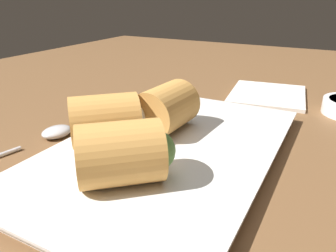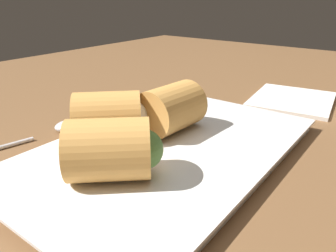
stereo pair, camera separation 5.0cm
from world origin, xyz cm
name	(u,v)px [view 1 (the left image)]	position (x,y,z in cm)	size (l,w,h in cm)	color
table_surface	(174,182)	(0.00, 0.00, 1.00)	(180.00, 140.00, 2.00)	brown
serving_plate	(168,151)	(-2.92, -2.31, 2.76)	(35.30, 21.89, 1.50)	white
roll_front_left	(108,120)	(-0.06, -8.13, 6.29)	(9.01, 9.05, 5.58)	#D19347
roll_front_right	(168,107)	(-6.89, -4.48, 6.29)	(8.33, 6.01, 5.58)	#D19347
roll_back_left	(126,153)	(5.31, -2.01, 6.29)	(8.96, 9.08, 5.58)	#D19347
spoon	(46,136)	(0.34, -17.61, 2.62)	(17.71, 5.23, 1.36)	silver
napkin	(267,95)	(-31.40, 2.31, 2.30)	(16.04, 14.16, 0.60)	silver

